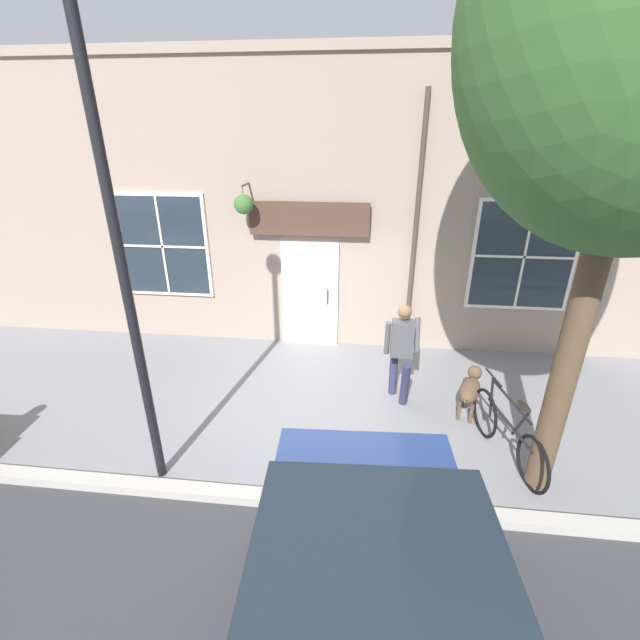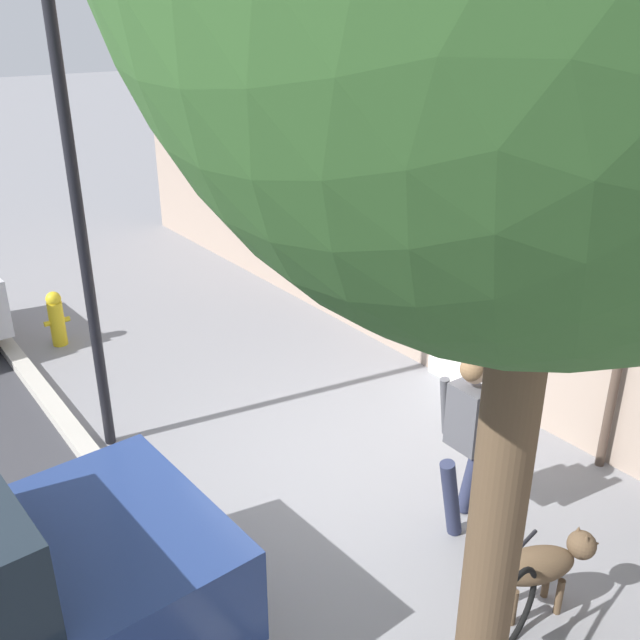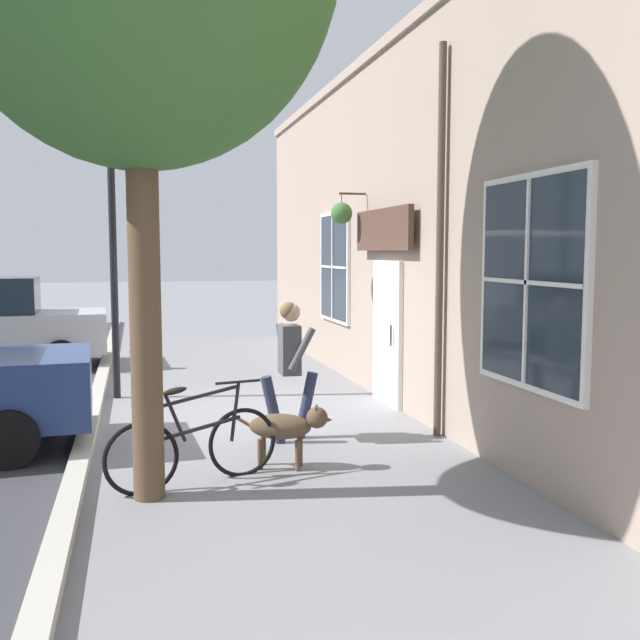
# 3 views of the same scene
# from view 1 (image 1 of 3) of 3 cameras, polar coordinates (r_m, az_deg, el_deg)

# --- Properties ---
(ground_plane) EXTENTS (90.00, 90.00, 0.00)m
(ground_plane) POSITION_cam_1_polar(r_m,az_deg,el_deg) (6.96, 0.16, -11.27)
(ground_plane) COLOR gray
(storefront_facade) EXTENTS (0.95, 18.00, 5.33)m
(storefront_facade) POSITION_cam_1_polar(r_m,az_deg,el_deg) (8.13, 2.00, 14.34)
(storefront_facade) COLOR gray
(storefront_facade) RESTS_ON ground_plane
(pedestrian_walking) EXTENTS (0.73, 0.55, 1.66)m
(pedestrian_walking) POSITION_cam_1_polar(r_m,az_deg,el_deg) (6.74, 10.86, -3.17)
(pedestrian_walking) COLOR #282D47
(pedestrian_walking) RESTS_ON ground_plane
(dog_on_leash) EXTENTS (1.01, 0.50, 0.68)m
(dog_on_leash) POSITION_cam_1_polar(r_m,az_deg,el_deg) (6.96, 19.44, -8.51)
(dog_on_leash) COLOR brown
(dog_on_leash) RESTS_ON ground_plane
(leaning_bicycle) EXTENTS (1.68, 0.51, 1.00)m
(leaning_bicycle) POSITION_cam_1_polar(r_m,az_deg,el_deg) (6.30, 23.68, -13.65)
(leaning_bicycle) COLOR black
(leaning_bicycle) RESTS_ON ground_plane
(street_lamp) EXTENTS (0.32, 0.32, 5.33)m
(street_lamp) POSITION_cam_1_polar(r_m,az_deg,el_deg) (4.69, -26.40, 14.48)
(street_lamp) COLOR black
(street_lamp) RESTS_ON ground_plane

